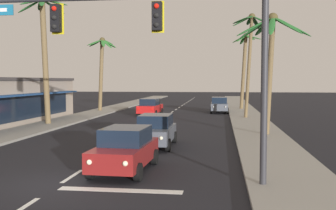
# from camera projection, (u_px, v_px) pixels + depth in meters

# --- Properties ---
(ground_plane) EXTENTS (220.00, 220.00, 0.00)m
(ground_plane) POSITION_uv_depth(u_px,v_px,m) (61.00, 183.00, 13.72)
(ground_plane) COLOR black
(sidewalk_right) EXTENTS (3.20, 110.00, 0.14)m
(sidewalk_right) POSITION_uv_depth(u_px,v_px,m) (252.00, 123.00, 32.50)
(sidewalk_right) COLOR gray
(sidewalk_right) RESTS_ON ground
(sidewalk_left) EXTENTS (3.20, 110.00, 0.14)m
(sidewalk_left) POSITION_uv_depth(u_px,v_px,m) (65.00, 121.00, 34.52)
(sidewalk_left) COLOR gray
(sidewalk_left) RESTS_ON ground
(lane_markings) EXTENTS (4.28, 89.58, 0.01)m
(lane_markings) POSITION_uv_depth(u_px,v_px,m) (162.00, 122.00, 34.32)
(lane_markings) COLOR silver
(lane_markings) RESTS_ON ground
(traffic_signal_mast) EXTENTS (10.69, 0.41, 6.82)m
(traffic_signal_mast) POSITION_uv_depth(u_px,v_px,m) (160.00, 36.00, 13.24)
(traffic_signal_mast) COLOR #2D2D33
(traffic_signal_mast) RESTS_ON ground
(sedan_lead_at_stop_bar) EXTENTS (2.08, 4.50, 1.68)m
(sedan_lead_at_stop_bar) POSITION_uv_depth(u_px,v_px,m) (125.00, 149.00, 15.55)
(sedan_lead_at_stop_bar) COLOR maroon
(sedan_lead_at_stop_bar) RESTS_ON ground
(sedan_third_in_queue) EXTENTS (1.96, 4.46, 1.68)m
(sedan_third_in_queue) POSITION_uv_depth(u_px,v_px,m) (155.00, 130.00, 21.36)
(sedan_third_in_queue) COLOR #4C515B
(sedan_third_in_queue) RESTS_ON ground
(sedan_oncoming_far) EXTENTS (2.14, 4.52, 1.68)m
(sedan_oncoming_far) POSITION_uv_depth(u_px,v_px,m) (150.00, 107.00, 40.44)
(sedan_oncoming_far) COLOR red
(sedan_oncoming_far) RESTS_ON ground
(sedan_parked_nearest_kerb) EXTENTS (1.98, 4.46, 1.68)m
(sedan_parked_nearest_kerb) POSITION_uv_depth(u_px,v_px,m) (219.00, 105.00, 43.97)
(sedan_parked_nearest_kerb) COLOR #4C515B
(sedan_parked_nearest_kerb) RESTS_ON ground
(palm_left_second) EXTENTS (3.93, 3.76, 9.96)m
(palm_left_second) POSITION_uv_depth(u_px,v_px,m) (44.00, 43.00, 31.30)
(palm_left_second) COLOR brown
(palm_left_second) RESTS_ON ground
(palm_left_third) EXTENTS (3.34, 3.30, 8.26)m
(palm_left_third) POSITION_uv_depth(u_px,v_px,m) (102.00, 61.00, 45.06)
(palm_left_third) COLOR brown
(palm_left_third) RESTS_ON ground
(palm_right_second) EXTENTS (4.57, 4.62, 7.61)m
(palm_right_second) POSITION_uv_depth(u_px,v_px,m) (272.00, 46.00, 24.88)
(palm_right_second) COLOR brown
(palm_right_second) RESTS_ON ground
(palm_right_third) EXTENTS (3.69, 4.02, 9.49)m
(palm_right_third) POSITION_uv_depth(u_px,v_px,m) (250.00, 41.00, 36.37)
(palm_right_third) COLOR brown
(palm_right_third) RESTS_ON ground
(palm_right_farthest) EXTENTS (3.43, 3.19, 9.06)m
(palm_right_farthest) POSITION_uv_depth(u_px,v_px,m) (244.00, 60.00, 47.92)
(palm_right_farthest) COLOR brown
(palm_right_farthest) RESTS_ON ground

